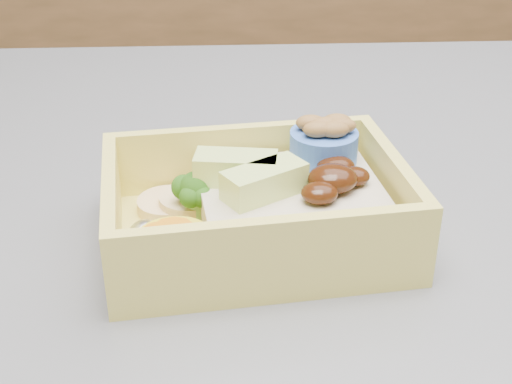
{
  "coord_description": "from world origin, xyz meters",
  "views": [
    {
      "loc": [
        -0.17,
        -0.38,
        1.14
      ],
      "look_at": [
        -0.16,
        -0.05,
        0.95
      ],
      "focal_mm": 50.0,
      "sensor_mm": 36.0,
      "label": 1
    }
  ],
  "objects": [
    {
      "name": "bento_box",
      "position": [
        -0.15,
        -0.04,
        0.94
      ],
      "size": [
        0.17,
        0.14,
        0.06
      ],
      "rotation": [
        0.0,
        0.0,
        0.12
      ],
      "color": "#ECDC61",
      "rests_on": "island"
    }
  ]
}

